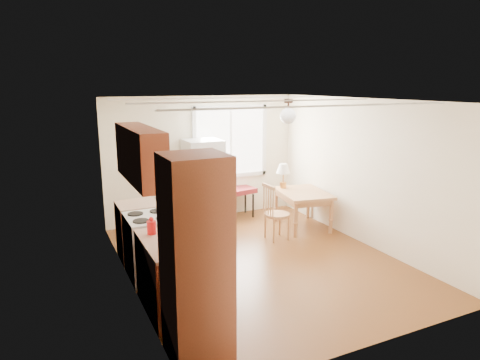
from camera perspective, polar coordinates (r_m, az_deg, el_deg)
room_shell at (r=6.50m, az=2.79°, el=-0.49°), size 4.60×5.60×2.62m
kitchen_run at (r=5.45m, az=-10.29°, el=-7.86°), size 0.65×3.40×2.20m
window_unit at (r=8.89m, az=-1.27°, el=5.09°), size 1.64×0.05×1.51m
pendant_light at (r=7.04m, az=6.43°, el=8.60°), size 0.26×0.26×0.40m
refrigerator at (r=8.42m, az=-4.91°, el=-0.30°), size 0.71×0.73×1.68m
bench at (r=8.77m, az=-1.96°, el=-1.78°), size 1.36×0.68×0.60m
dining_table at (r=8.31m, az=8.38°, el=-2.24°), size 1.02×1.25×0.71m
chair at (r=7.57m, az=4.36°, el=-3.83°), size 0.44×0.44×1.01m
table_lamp at (r=8.46m, az=5.80°, el=1.27°), size 0.28×0.28×0.49m
coffee_maker at (r=4.91m, az=-8.83°, el=-7.90°), size 0.21×0.24×0.32m
kettle at (r=5.47m, az=-11.71°, el=-6.15°), size 0.12×0.12×0.22m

